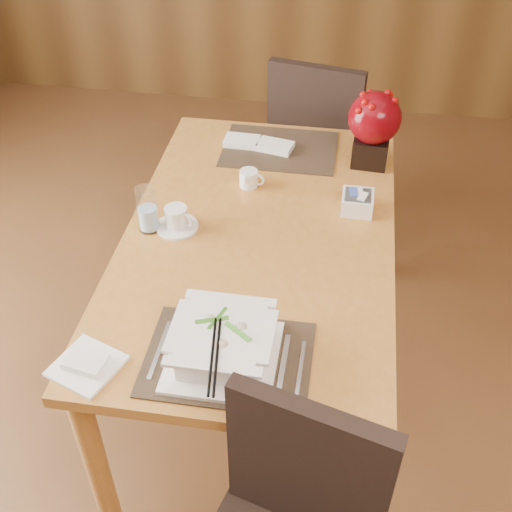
% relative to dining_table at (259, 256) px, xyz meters
% --- Properties ---
extents(dining_table, '(0.90, 1.50, 0.75)m').
position_rel_dining_table_xyz_m(dining_table, '(0.00, 0.00, 0.00)').
color(dining_table, '#BF7D35').
rests_on(dining_table, ground).
extents(placemat_near, '(0.45, 0.33, 0.01)m').
position_rel_dining_table_xyz_m(placemat_near, '(0.00, -0.55, 0.10)').
color(placemat_near, black).
rests_on(placemat_near, dining_table).
extents(placemat_far, '(0.45, 0.33, 0.01)m').
position_rel_dining_table_xyz_m(placemat_far, '(0.00, 0.55, 0.10)').
color(placemat_far, black).
rests_on(placemat_far, dining_table).
extents(soup_setting, '(0.30, 0.30, 0.12)m').
position_rel_dining_table_xyz_m(soup_setting, '(-0.01, -0.55, 0.16)').
color(soup_setting, white).
rests_on(soup_setting, dining_table).
extents(coffee_cup, '(0.14, 0.14, 0.08)m').
position_rel_dining_table_xyz_m(coffee_cup, '(-0.28, -0.01, 0.13)').
color(coffee_cup, white).
rests_on(coffee_cup, dining_table).
extents(water_glass, '(0.08, 0.08, 0.16)m').
position_rel_dining_table_xyz_m(water_glass, '(-0.37, -0.03, 0.18)').
color(water_glass, white).
rests_on(water_glass, dining_table).
extents(creamer_jug, '(0.10, 0.10, 0.06)m').
position_rel_dining_table_xyz_m(creamer_jug, '(-0.08, 0.28, 0.13)').
color(creamer_jug, white).
rests_on(creamer_jug, dining_table).
extents(sugar_caddy, '(0.11, 0.11, 0.07)m').
position_rel_dining_table_xyz_m(sugar_caddy, '(0.32, 0.19, 0.13)').
color(sugar_caddy, white).
rests_on(sugar_caddy, dining_table).
extents(berry_decor, '(0.20, 0.20, 0.29)m').
position_rel_dining_table_xyz_m(berry_decor, '(0.35, 0.51, 0.26)').
color(berry_decor, black).
rests_on(berry_decor, dining_table).
extents(napkins_far, '(0.29, 0.14, 0.02)m').
position_rel_dining_table_xyz_m(napkins_far, '(-0.08, 0.55, 0.12)').
color(napkins_far, white).
rests_on(napkins_far, dining_table).
extents(bread_plate, '(0.21, 0.21, 0.01)m').
position_rel_dining_table_xyz_m(bread_plate, '(-0.37, -0.63, 0.10)').
color(bread_plate, white).
rests_on(bread_plate, dining_table).
extents(far_chair, '(0.52, 0.53, 0.95)m').
position_rel_dining_table_xyz_m(far_chair, '(0.13, 1.02, -0.12)').
color(far_chair, black).
rests_on(far_chair, ground).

